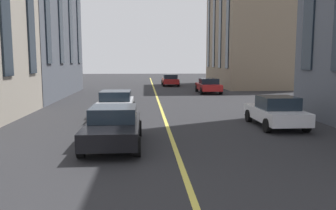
{
  "coord_description": "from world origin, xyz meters",
  "views": [
    {
      "loc": [
        -0.81,
        1.03,
        2.97
      ],
      "look_at": [
        9.2,
        0.34,
        1.69
      ],
      "focal_mm": 36.92,
      "sensor_mm": 36.0,
      "label": 1
    }
  ],
  "objects_px": {
    "car_red_oncoming": "(170,80)",
    "car_white_parked_b": "(276,112)",
    "car_silver_trailing": "(116,104)",
    "car_red_near": "(208,86)",
    "car_black_mid": "(113,126)"
  },
  "relations": [
    {
      "from": "car_white_parked_b",
      "to": "car_red_near",
      "type": "height_order",
      "value": "car_white_parked_b"
    },
    {
      "from": "car_white_parked_b",
      "to": "car_black_mid",
      "type": "bearing_deg",
      "value": 113.17
    },
    {
      "from": "car_red_near",
      "to": "car_black_mid",
      "type": "relative_size",
      "value": 1.0
    },
    {
      "from": "car_red_oncoming",
      "to": "car_red_near",
      "type": "height_order",
      "value": "same"
    },
    {
      "from": "car_red_near",
      "to": "car_white_parked_b",
      "type": "bearing_deg",
      "value": 180.0
    },
    {
      "from": "car_silver_trailing",
      "to": "car_red_near",
      "type": "bearing_deg",
      "value": -29.71
    },
    {
      "from": "car_white_parked_b",
      "to": "car_red_near",
      "type": "xyz_separation_m",
      "value": [
        16.57,
        0.0,
        0.0
      ]
    },
    {
      "from": "car_red_oncoming",
      "to": "car_white_parked_b",
      "type": "height_order",
      "value": "car_white_parked_b"
    },
    {
      "from": "car_silver_trailing",
      "to": "car_red_near",
      "type": "xyz_separation_m",
      "value": [
        13.11,
        -7.48,
        0.0
      ]
    },
    {
      "from": "car_red_oncoming",
      "to": "car_red_near",
      "type": "relative_size",
      "value": 1.0
    },
    {
      "from": "car_silver_trailing",
      "to": "car_black_mid",
      "type": "relative_size",
      "value": 1.0
    },
    {
      "from": "car_silver_trailing",
      "to": "car_red_oncoming",
      "type": "xyz_separation_m",
      "value": [
        22.84,
        -4.66,
        0.0
      ]
    },
    {
      "from": "car_black_mid",
      "to": "car_red_oncoming",
      "type": "bearing_deg",
      "value": -8.18
    },
    {
      "from": "car_red_oncoming",
      "to": "car_white_parked_b",
      "type": "distance_m",
      "value": 26.46
    },
    {
      "from": "car_black_mid",
      "to": "car_red_near",
      "type": "bearing_deg",
      "value": -19.76
    }
  ]
}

